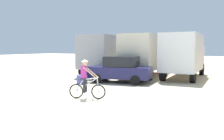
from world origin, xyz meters
The scene contains 7 objects.
ground_plane centered at (0.00, 0.00, 0.00)m, with size 120.00×120.00×0.00m, color beige.
box_truck_grey_hauler centered at (-4.34, 9.57, 1.87)m, with size 3.46×7.05×3.35m.
box_truck_cream_rv centered at (-0.67, 9.94, 1.87)m, with size 2.91×6.92×3.35m.
box_truck_avon_van centered at (2.35, 10.29, 1.87)m, with size 2.70×6.86×3.35m.
sedan_parked centered at (-0.80, 5.75, 0.88)m, with size 4.45×2.47×1.76m.
cyclist_orange_shirt centered at (0.18, 0.51, 0.85)m, with size 1.64×0.76×1.82m.
supply_crate centered at (-2.69, 4.03, 0.29)m, with size 0.56×0.68×0.57m, color #4C5199.
Camera 1 is at (6.62, -8.35, 2.38)m, focal length 38.33 mm.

